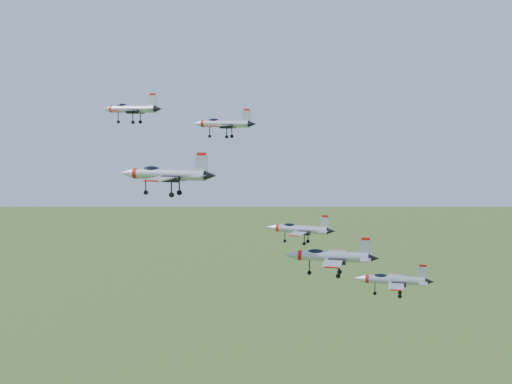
# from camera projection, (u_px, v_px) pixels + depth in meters

# --- Properties ---
(jet_lead) EXTENTS (12.42, 10.46, 3.34)m
(jet_lead) POSITION_uv_depth(u_px,v_px,m) (131.00, 109.00, 123.72)
(jet_lead) COLOR #A4A8B0
(jet_left_high) EXTENTS (10.53, 8.80, 2.82)m
(jet_left_high) POSITION_uv_depth(u_px,v_px,m) (223.00, 123.00, 107.34)
(jet_left_high) COLOR #A4A8B0
(jet_right_high) EXTENTS (13.68, 11.34, 3.66)m
(jet_right_high) POSITION_uv_depth(u_px,v_px,m) (166.00, 174.00, 92.14)
(jet_right_high) COLOR #A4A8B0
(jet_left_low) EXTENTS (11.27, 9.40, 3.01)m
(jet_left_low) POSITION_uv_depth(u_px,v_px,m) (300.00, 229.00, 111.55)
(jet_left_low) COLOR #A4A8B0
(jet_right_low) EXTENTS (12.36, 10.18, 3.31)m
(jet_right_low) POSITION_uv_depth(u_px,v_px,m) (330.00, 256.00, 91.99)
(jet_right_low) COLOR #A4A8B0
(jet_trail) EXTENTS (11.63, 9.57, 3.12)m
(jet_trail) POSITION_uv_depth(u_px,v_px,m) (393.00, 280.00, 104.04)
(jet_trail) COLOR #A4A8B0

